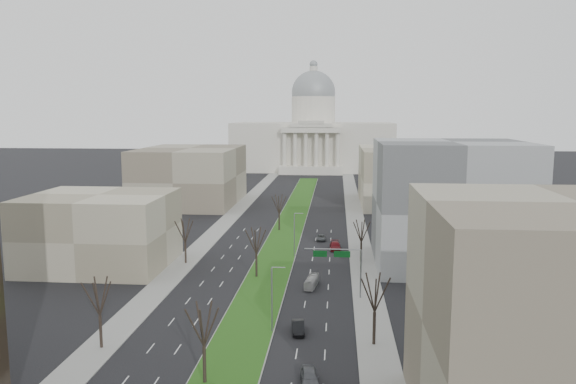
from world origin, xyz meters
The scene contains 25 objects.
ground centered at (0.00, 120.00, 0.00)m, with size 600.00×600.00×0.00m, color black.
median centered at (0.00, 118.99, 0.10)m, with size 8.00×222.03×0.20m.
sidewalk_left centered at (-17.50, 95.00, 0.07)m, with size 5.00×330.00×0.15m, color gray.
sidewalk_right centered at (17.50, 95.00, 0.07)m, with size 5.00×330.00×0.15m, color gray.
capitol centered at (0.00, 269.59, 16.31)m, with size 80.00×46.00×55.00m.
building_beige_left centered at (-33.00, 85.00, 7.00)m, with size 26.00×22.00×14.00m, color gray.
building_tan_right centered at (33.00, 32.00, 11.00)m, with size 26.00×24.00×22.00m, color #786E5C.
building_grey_right centered at (34.00, 92.00, 12.00)m, with size 28.00×26.00×24.00m, color slate.
building_far_left centered at (-35.00, 160.00, 9.00)m, with size 30.00×40.00×18.00m, color #786E5C.
building_far_right centered at (35.00, 165.00, 9.00)m, with size 30.00×40.00×18.00m, color gray.
tree_left_mid centered at (-17.20, 48.00, 7.00)m, with size 5.40×5.40×9.72m.
tree_left_far centered at (-17.20, 88.00, 6.84)m, with size 5.28×5.28×9.50m.
tree_right_mid centered at (17.20, 52.00, 7.16)m, with size 5.52×5.52×9.94m.
tree_right_far centered at (17.20, 92.00, 6.53)m, with size 5.04×5.04×9.07m.
tree_median_a centered at (-2.00, 40.00, 7.00)m, with size 5.40×5.40×9.72m.
tree_median_b centered at (-2.00, 80.00, 7.00)m, with size 5.40×5.40×9.72m.
tree_median_c centered at (-2.00, 120.00, 7.00)m, with size 5.40×5.40×9.72m.
streetlamp_median_b centered at (3.76, 55.00, 4.81)m, with size 1.90×0.20×9.16m.
streetlamp_median_c centered at (3.76, 95.00, 4.81)m, with size 1.90×0.20×9.16m.
mast_arm_signs centered at (13.49, 70.03, 6.11)m, with size 9.12×0.24×8.09m.
car_grey_near centered at (9.48, 40.94, 0.81)m, with size 1.92×4.78×1.63m, color #47494F.
car_black centered at (7.24, 55.25, 0.76)m, with size 1.61×4.62×1.52m, color black.
car_red centered at (12.08, 101.76, 0.81)m, with size 2.28×5.61×1.63m, color maroon.
car_grey_far centered at (8.78, 110.51, 0.61)m, with size 2.04×4.41×1.23m, color #4E5356.
box_van centered at (8.17, 75.40, 0.90)m, with size 1.51×6.46×1.80m, color silver.
Camera 1 is at (12.17, -17.05, 29.70)m, focal length 35.00 mm.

